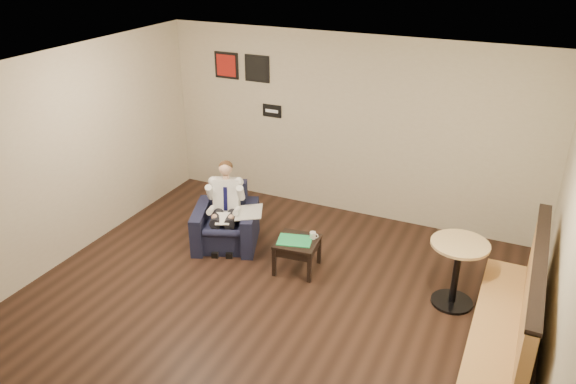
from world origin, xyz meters
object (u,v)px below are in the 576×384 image
at_px(armchair, 225,218).
at_px(smartphone, 304,235).
at_px(coffee_mug, 313,235).
at_px(banquette, 505,306).
at_px(cafe_table, 456,274).
at_px(seated_man, 224,212).
at_px(side_table, 297,255).
at_px(green_folder, 295,240).

xyz_separation_m(armchair, smartphone, (1.22, -0.02, 0.02)).
distance_m(armchair, coffee_mug, 1.36).
height_order(armchair, banquette, banquette).
bearing_deg(cafe_table, seated_man, -179.70).
relative_size(side_table, banquette, 0.22).
bearing_deg(coffee_mug, armchair, 178.02).
height_order(seated_man, coffee_mug, seated_man).
height_order(armchair, seated_man, seated_man).
relative_size(armchair, smartphone, 6.34).
xyz_separation_m(armchair, seated_man, (0.04, -0.10, 0.15)).
relative_size(side_table, coffee_mug, 5.79).
bearing_deg(side_table, banquette, -13.34).
distance_m(coffee_mug, banquette, 2.56).
height_order(green_folder, banquette, banquette).
bearing_deg(armchair, banquette, -33.03).
bearing_deg(smartphone, cafe_table, 1.86).
bearing_deg(seated_man, banquette, -31.65).
bearing_deg(seated_man, cafe_table, -20.83).
bearing_deg(cafe_table, banquette, -50.48).
relative_size(seated_man, smartphone, 8.42).
bearing_deg(armchair, green_folder, -31.09).
xyz_separation_m(banquette, cafe_table, (-0.59, 0.71, -0.21)).
height_order(side_table, green_folder, green_folder).
bearing_deg(coffee_mug, green_folder, -139.99).
xyz_separation_m(armchair, green_folder, (1.17, -0.20, 0.03)).
distance_m(side_table, green_folder, 0.23).
bearing_deg(green_folder, banquette, -12.74).
xyz_separation_m(smartphone, cafe_table, (1.98, -0.06, -0.02)).
xyz_separation_m(coffee_mug, banquette, (2.44, -0.75, 0.14)).
xyz_separation_m(smartphone, banquette, (2.57, -0.78, 0.19)).
height_order(armchair, smartphone, armchair).
xyz_separation_m(coffee_mug, cafe_table, (1.85, -0.04, -0.06)).
height_order(green_folder, smartphone, green_folder).
bearing_deg(banquette, coffee_mug, 162.87).
xyz_separation_m(green_folder, coffee_mug, (0.19, 0.16, 0.04)).
bearing_deg(coffee_mug, side_table, -139.99).
height_order(seated_man, cafe_table, seated_man).
height_order(smartphone, cafe_table, cafe_table).
relative_size(green_folder, cafe_table, 0.52).
bearing_deg(smartphone, side_table, -97.35).
bearing_deg(cafe_table, coffee_mug, 178.82).
distance_m(green_folder, cafe_table, 2.04).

